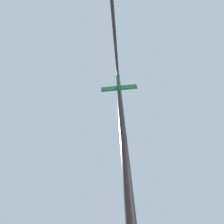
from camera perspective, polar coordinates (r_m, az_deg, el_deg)
traffic_signal_near at (r=2.58m, az=2.17°, el=25.61°), size 1.85×2.39×5.58m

